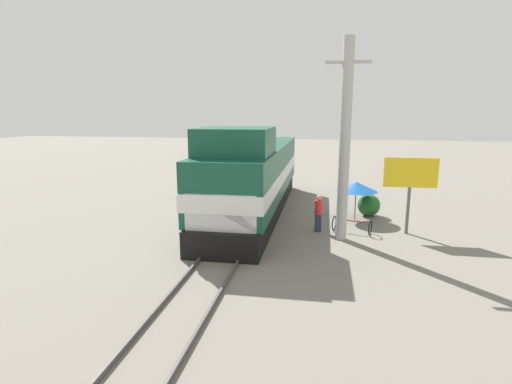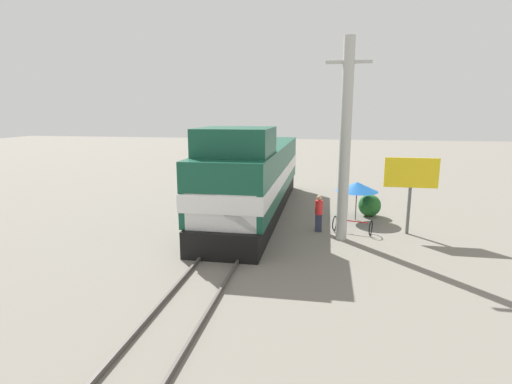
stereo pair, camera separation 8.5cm
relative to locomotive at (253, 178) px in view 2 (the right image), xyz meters
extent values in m
plane|color=slate|center=(0.00, -2.53, -1.97)|extent=(120.00, 120.00, 0.00)
cube|color=#4C4742|center=(-0.72, -2.53, -1.89)|extent=(0.08, 35.94, 0.15)
cube|color=#4C4742|center=(0.72, -2.53, -1.89)|extent=(0.08, 35.94, 0.15)
cube|color=black|center=(0.00, 0.45, -1.44)|extent=(2.91, 14.76, 1.05)
cube|color=#144C38|center=(0.00, 0.45, 0.35)|extent=(3.16, 14.17, 2.54)
cube|color=white|center=(0.00, 0.45, 0.10)|extent=(3.20, 14.32, 0.70)
cube|color=white|center=(0.00, -5.60, -0.22)|extent=(2.68, 2.07, 1.40)
cube|color=#144C38|center=(0.00, -3.98, 2.18)|extent=(2.97, 3.25, 1.12)
cylinder|color=#B2B2AD|center=(4.44, -3.40, 2.16)|extent=(0.46, 0.46, 8.25)
cube|color=#B2B2AD|center=(4.44, -3.40, 5.29)|extent=(1.80, 0.12, 0.12)
cylinder|color=#4C4C4C|center=(5.25, -0.13, -1.06)|extent=(0.05, 0.05, 1.81)
cone|color=#1959B2|center=(5.25, -0.13, -0.27)|extent=(2.08, 2.08, 0.47)
cube|color=#595959|center=(7.36, -2.09, -0.92)|extent=(0.12, 0.12, 2.10)
cube|color=yellow|center=(7.36, -2.09, 0.78)|extent=(2.27, 0.08, 1.30)
sphere|color=#236028|center=(6.00, 0.73, -1.40)|extent=(1.14, 1.14, 1.14)
cube|color=#2D3347|center=(3.46, -2.44, -1.57)|extent=(0.30, 0.20, 0.80)
cylinder|color=red|center=(3.46, -2.44, -0.85)|extent=(0.34, 0.34, 0.64)
sphere|color=tan|center=(3.46, -2.44, -0.41)|extent=(0.23, 0.23, 0.23)
torus|color=black|center=(4.18, -2.18, -1.62)|extent=(0.25, 0.67, 0.69)
torus|color=black|center=(5.73, -2.64, -1.62)|extent=(0.25, 0.67, 0.69)
cube|color=#A51919|center=(4.96, -2.41, -1.42)|extent=(1.33, 0.43, 0.04)
cylinder|color=#A51919|center=(4.69, -2.33, -1.50)|extent=(0.04, 0.04, 0.29)
camera|label=1|loc=(3.65, -20.12, 3.42)|focal=28.00mm
camera|label=2|loc=(3.74, -20.10, 3.42)|focal=28.00mm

